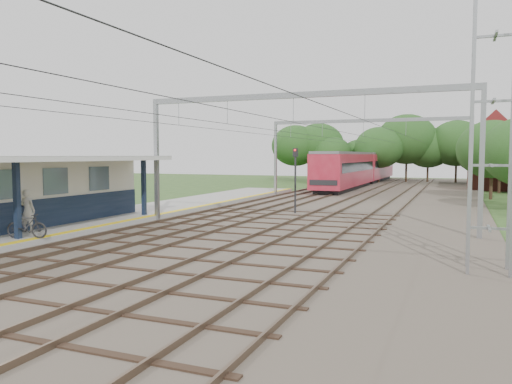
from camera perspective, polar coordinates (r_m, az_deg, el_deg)
The scene contains 13 objects.
ground at distance 14.97m, azimuth -27.25°, elevation -11.02°, with size 160.00×160.00×0.00m, color #2D4C1E.
ballast_bed at distance 40.14m, azimuth 11.92°, elevation -1.26°, with size 18.00×90.00×0.10m, color #473D33.
platform at distance 30.04m, azimuth -16.25°, elevation -2.92°, with size 5.00×52.00×0.35m, color gray.
yellow_stripe at distance 28.68m, azimuth -12.73°, elevation -2.82°, with size 0.45×52.00×0.01m, color yellow.
rail_tracks at distance 40.64m, azimuth 8.46°, elevation -0.98°, with size 11.80×88.00×0.15m.
catenary_system at distance 35.50m, azimuth 9.71°, elevation 6.89°, with size 17.22×88.00×7.00m.
lattice_pylon at distance 17.50m, azimuth 25.54°, elevation 10.98°, with size 1.30×1.30×12.00m.
tree_band at distance 66.85m, azimuth 16.01°, elevation 4.99°, with size 31.72×30.88×8.82m.
house_far at distance 61.53m, azimuth 26.80°, elevation 3.22°, with size 8.00×6.12×8.66m.
person at distance 24.74m, azimuth -24.65°, elevation -1.94°, with size 0.71×0.47×1.96m, color beige.
bicycle at distance 22.95m, azimuth -24.73°, elevation -3.52°, with size 0.50×1.77×1.06m, color black.
train at distance 65.45m, azimuth 11.99°, elevation 2.77°, with size 3.13×39.01×4.10m.
signal_post at distance 32.08m, azimuth 4.52°, elevation 2.15°, with size 0.32×0.29×4.27m.
Camera 1 is at (11.06, -9.33, 3.81)m, focal length 35.00 mm.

